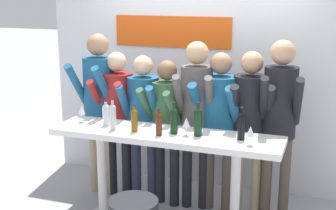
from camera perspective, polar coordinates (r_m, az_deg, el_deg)
back_wall at (r=5.54m, az=4.13°, el=3.88°), size 3.82×0.12×2.70m
tasting_table at (r=4.49m, az=-0.35°, el=-5.45°), size 2.22×0.54×1.00m
person_far_left at (r=5.28m, az=-8.40°, el=1.11°), size 0.45×0.58×1.85m
person_left at (r=5.21m, az=-6.19°, el=-0.42°), size 0.41×0.52×1.66m
person_center_left at (r=5.08m, az=-3.04°, el=-0.94°), size 0.43×0.54×1.64m
person_center at (r=4.96m, az=-0.16°, el=-1.48°), size 0.44×0.55×1.60m
person_center_right at (r=4.85m, az=3.46°, el=-0.14°), size 0.44×0.58×1.81m
person_right at (r=4.85m, az=6.27°, el=-1.33°), size 0.50×0.58×1.70m
person_far_right at (r=4.79m, az=9.95°, el=-1.31°), size 0.49×0.60×1.73m
person_rightmost at (r=4.71m, az=13.45°, el=-0.55°), size 0.44×0.58×1.85m
wine_bottle_0 at (r=4.37m, az=0.75°, el=-1.75°), size 0.07×0.07×0.30m
wine_bottle_1 at (r=4.25m, az=8.94°, el=-2.40°), size 0.07×0.07×0.30m
wine_bottle_2 at (r=4.68m, az=-7.57°, el=-1.05°), size 0.07×0.07×0.26m
wine_bottle_3 at (r=4.45m, az=-4.12°, el=-1.73°), size 0.07×0.07×0.27m
wine_bottle_4 at (r=4.31m, az=3.68°, el=-1.91°), size 0.08×0.08×0.32m
wine_bottle_5 at (r=4.51m, az=-6.74°, el=-1.32°), size 0.06×0.06×0.32m
wine_bottle_6 at (r=4.32m, az=-1.12°, el=-2.24°), size 0.06×0.06×0.26m
wine_glass_0 at (r=4.83m, az=-10.49°, el=-0.64°), size 0.07×0.07×0.18m
wine_glass_1 at (r=4.10m, az=10.02°, el=-3.25°), size 0.07×0.07×0.18m
wine_glass_2 at (r=4.31m, az=2.25°, el=-2.19°), size 0.07×0.07×0.18m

